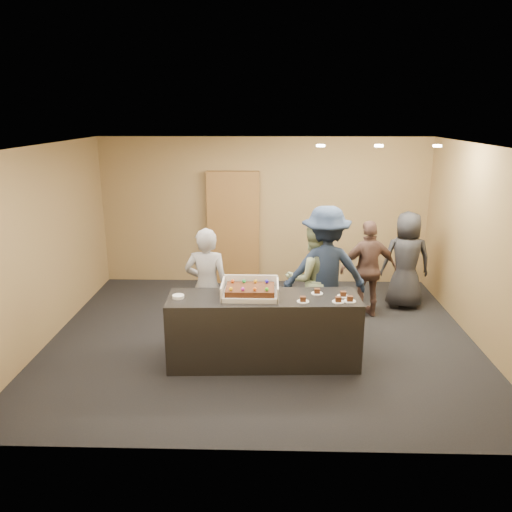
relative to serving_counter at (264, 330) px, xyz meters
The scene contains 17 objects.
room 1.16m from the serving_counter, 92.69° to the left, with size 6.04×6.00×2.70m.
serving_counter is the anchor object (origin of this frame).
storage_cabinet 3.26m from the serving_counter, 100.84° to the left, with size 0.95×0.15×2.10m, color brown.
cake_box 0.53m from the serving_counter, behind, with size 0.70×0.49×0.21m.
sheet_cake 0.57m from the serving_counter, behind, with size 0.60×0.41×0.12m.
plate_stack 1.16m from the serving_counter, behind, with size 0.15×0.15×0.04m, color white.
slice_a 0.69m from the serving_counter, 17.90° to the right, with size 0.15×0.15×0.07m.
slice_b 0.84m from the serving_counter, 11.09° to the left, with size 0.15×0.15×0.07m.
slice_c 1.03m from the serving_counter, ahead, with size 0.15×0.15×0.07m.
slice_d 1.10m from the serving_counter, ahead, with size 0.15×0.15×0.07m.
slice_e 1.16m from the serving_counter, ahead, with size 0.15×0.15×0.07m.
person_server_grey 1.02m from the serving_counter, 145.01° to the left, with size 0.60×0.40×1.65m, color #96959A.
person_sage_man 1.26m from the serving_counter, 55.18° to the left, with size 0.79×0.61×1.62m, color #99AC7F.
person_navy_man 1.37m from the serving_counter, 47.76° to the left, with size 1.21×0.70×1.88m, color #1D2A41.
person_brown_extra 2.29m from the serving_counter, 44.76° to the left, with size 0.90×0.37×1.54m, color brown.
person_dark_suit 3.06m from the serving_counter, 41.06° to the left, with size 0.78×0.51×1.60m, color #26272B.
ceiling_spotlights 2.98m from the serving_counter, 38.32° to the left, with size 1.72×0.12×0.03m.
Camera 1 is at (0.10, -6.57, 3.12)m, focal length 35.00 mm.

